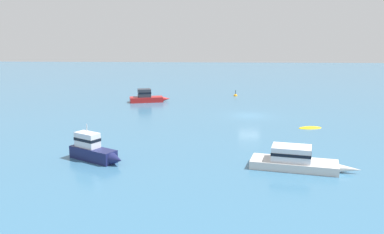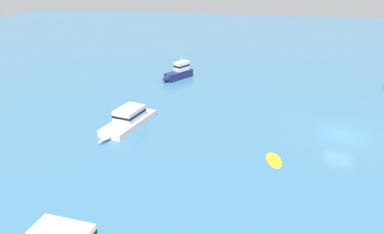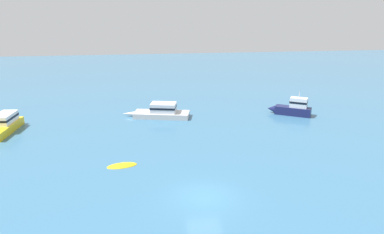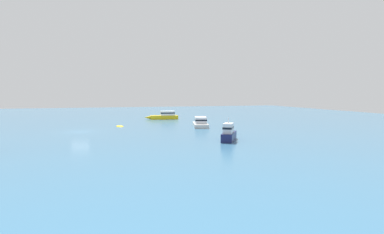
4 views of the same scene
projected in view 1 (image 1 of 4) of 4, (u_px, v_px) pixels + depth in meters
name	position (u px, v px, depth m)	size (l,w,h in m)	color
ground_plane	(250.00, 116.00, 52.66)	(160.00, 160.00, 0.00)	teal
motor_cruiser	(147.00, 97.00, 62.24)	(2.91, 5.92, 1.90)	#B21E1E
powerboat	(295.00, 160.00, 33.04)	(3.84, 8.25, 1.75)	silver
cabin_cruiser	(94.00, 150.00, 35.02)	(3.75, 5.09, 2.94)	#191E4C
skiff	(310.00, 128.00, 46.33)	(1.62, 2.70, 0.34)	yellow
channel_buoy	(235.00, 96.00, 67.72)	(0.61, 0.61, 1.20)	orange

